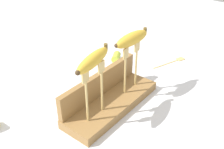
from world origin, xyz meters
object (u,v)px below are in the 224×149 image
(fork_stand_right, at_px, (131,63))
(banana_raised_left, at_px, (93,60))
(fork_stand_left, at_px, (94,87))
(banana_raised_right, at_px, (132,39))
(banana_chunk_near, at_px, (116,57))
(fork_fallen_near, at_px, (173,61))

(fork_stand_right, height_order, banana_raised_left, banana_raised_left)
(fork_stand_left, distance_m, banana_raised_right, 0.21)
(fork_stand_right, xyz_separation_m, banana_raised_right, (-0.00, 0.00, 0.09))
(fork_stand_right, xyz_separation_m, banana_chunk_near, (0.18, 0.20, -0.12))
(banana_chunk_near, bearing_deg, banana_raised_right, -131.96)
(banana_raised_right, relative_size, fork_fallen_near, 0.91)
(banana_raised_left, distance_m, fork_fallen_near, 0.56)
(banana_raised_left, xyz_separation_m, fork_fallen_near, (0.52, -0.01, -0.22))
(fork_stand_left, bearing_deg, fork_stand_right, -0.00)
(fork_stand_left, distance_m, banana_chunk_near, 0.44)
(banana_raised_left, height_order, banana_raised_right, same)
(fork_stand_right, height_order, banana_raised_right, banana_raised_right)
(fork_stand_left, distance_m, banana_raised_left, 0.09)
(banana_raised_left, bearing_deg, fork_fallen_near, -0.72)
(banana_chunk_near, bearing_deg, fork_fallen_near, -55.15)
(banana_raised_right, bearing_deg, fork_stand_right, -3.88)
(fork_fallen_near, xyz_separation_m, banana_chunk_near, (-0.15, 0.21, 0.01))
(banana_raised_right, bearing_deg, banana_raised_left, -179.99)
(banana_raised_left, xyz_separation_m, banana_chunk_near, (0.37, 0.20, -0.21))
(fork_fallen_near, bearing_deg, fork_stand_right, 178.86)
(fork_fallen_near, bearing_deg, banana_raised_left, 179.28)
(fork_stand_right, distance_m, banana_raised_left, 0.21)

